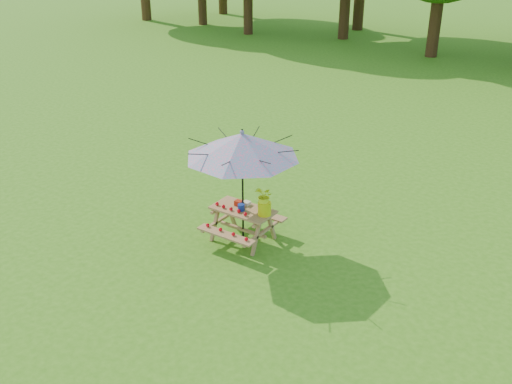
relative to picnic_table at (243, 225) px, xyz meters
The scene contains 6 objects.
ground 3.47m from the picnic_table, 59.48° to the right, with size 120.00×120.00×0.00m, color #367215.
picnic_table is the anchor object (origin of this frame).
patio_umbrella 1.62m from the picnic_table, 84.81° to the left, with size 2.64×2.64×2.25m.
produce_bins 0.40m from the picnic_table, 146.49° to the left, with size 0.30×0.38×0.13m.
tomatoes_row 0.44m from the picnic_table, 130.12° to the right, with size 0.77×0.13×0.07m, color red, non-canonical shape.
flower_bucket 0.80m from the picnic_table, ahead, with size 0.42×0.39×0.56m.
Camera 1 is at (3.86, -4.82, 5.52)m, focal length 40.00 mm.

